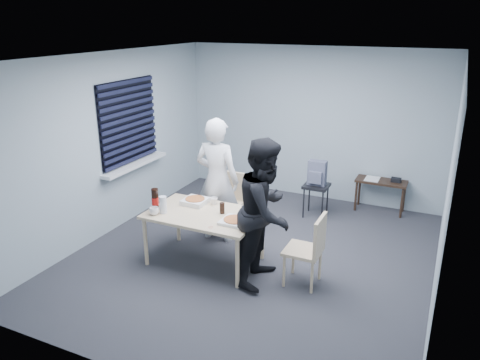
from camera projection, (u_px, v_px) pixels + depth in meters
The scene contains 19 objects.
room at pixel (131, 129), 7.04m from camera, with size 5.00×5.00×5.00m.
dining_table at pixel (204, 217), 5.94m from camera, with size 1.42×0.90×0.69m.
chair_far at pixel (229, 198), 6.90m from camera, with size 0.42×0.42×0.89m.
chair_right at pixel (310, 246), 5.45m from camera, with size 0.42×0.42×0.89m.
person_white at pixel (217, 180), 6.52m from camera, with size 0.65×0.42×1.77m, color silver.
person_black at pixel (265, 212), 5.46m from camera, with size 0.86×0.47×1.77m, color black.
side_table at pixel (381, 185), 7.59m from camera, with size 0.80×0.36×0.54m.
stool at pixel (316, 191), 7.42m from camera, with size 0.38×0.38×0.53m.
backpack at pixel (317, 173), 7.31m from camera, with size 0.28×0.21×0.39m.
pizza_box_a at pixel (195, 201), 6.21m from camera, with size 0.30×0.30×0.08m.
pizza_box_b at pixel (235, 221), 5.64m from camera, with size 0.33×0.33×0.05m.
mug_a at pixel (154, 211), 5.86m from camera, with size 0.12×0.12×0.10m, color white.
mug_b at pixel (214, 201), 6.18m from camera, with size 0.10×0.10×0.09m, color white.
cola_glass at pixel (222, 208), 5.89m from camera, with size 0.06×0.06×0.14m, color black.
soda_bottle at pixel (155, 200), 5.96m from camera, with size 0.09×0.09×0.29m.
plastic_cups at pixel (163, 205), 5.89m from camera, with size 0.09×0.09×0.22m, color silver.
rubber_band at pixel (211, 227), 5.52m from camera, with size 0.05×0.05×0.00m, color red.
papers at pixel (372, 179), 7.63m from camera, with size 0.22×0.30×0.01m, color white.
black_box at pixel (396, 180), 7.49m from camera, with size 0.15×0.11×0.07m, color black.
Camera 1 is at (2.20, -5.16, 3.04)m, focal length 35.00 mm.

